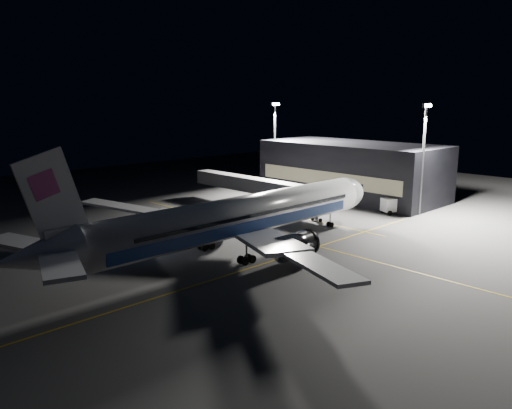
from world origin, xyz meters
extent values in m
plane|color=#4C4C4F|center=(0.00, 0.00, 0.00)|extent=(200.00, 200.00, 0.00)
cube|color=gold|center=(10.00, 0.00, 0.01)|extent=(0.25, 80.00, 0.01)
cube|color=gold|center=(0.00, -6.00, 0.01)|extent=(70.00, 0.25, 0.01)
cube|color=gold|center=(22.00, 10.00, 0.01)|extent=(0.25, 40.00, 0.01)
cylinder|color=silver|center=(0.00, 0.00, 5.30)|extent=(48.00, 5.60, 5.60)
ellipsoid|color=silver|center=(24.00, 0.00, 5.30)|extent=(8.96, 5.60, 5.60)
cube|color=black|center=(26.30, 0.00, 6.30)|extent=(2.20, 3.40, 0.90)
cone|color=silver|center=(-28.50, 0.00, 5.60)|extent=(9.00, 5.49, 5.49)
cube|color=navy|center=(-1.00, 2.78, 4.40)|extent=(42.24, 0.25, 1.50)
cube|color=navy|center=(-1.00, -2.78, 4.40)|extent=(42.24, 0.25, 1.50)
cube|color=silver|center=(-2.50, 8.00, 3.70)|extent=(11.36, 15.23, 1.53)
cube|color=silver|center=(-2.50, -8.00, 3.70)|extent=(11.36, 15.23, 1.53)
cube|color=silver|center=(-7.50, 20.50, 4.57)|extent=(8.57, 13.22, 1.31)
cube|color=silver|center=(-7.50, -20.50, 4.57)|extent=(8.57, 13.22, 1.31)
cube|color=silver|center=(-28.00, 5.20, 5.90)|extent=(6.20, 9.67, 0.45)
cube|color=silver|center=(-28.00, -5.20, 5.90)|extent=(6.20, 9.67, 0.45)
cube|color=white|center=(-26.20, 0.00, 11.50)|extent=(7.53, 0.40, 10.28)
cube|color=#CF469F|center=(-27.00, 0.00, 12.90)|extent=(3.22, 0.55, 3.22)
cylinder|color=#B7B7BF|center=(1.20, 9.00, 2.55)|extent=(5.60, 3.40, 3.40)
cylinder|color=#B7B7BF|center=(1.20, -9.00, 2.55)|extent=(5.60, 3.40, 3.40)
cylinder|color=#9999A0|center=(20.50, 0.00, 1.25)|extent=(0.26, 0.26, 2.50)
cylinder|color=black|center=(20.50, 0.00, 0.45)|extent=(0.90, 0.70, 0.90)
cylinder|color=#9999A0|center=(-3.00, 4.30, 1.25)|extent=(0.26, 0.26, 2.50)
cylinder|color=#9999A0|center=(-3.00, -4.30, 1.25)|extent=(0.26, 0.26, 2.50)
cylinder|color=black|center=(-3.00, 4.30, 0.55)|extent=(1.10, 1.60, 1.10)
cylinder|color=black|center=(-3.00, -4.30, 0.55)|extent=(1.10, 1.60, 1.10)
cube|color=black|center=(46.00, 14.00, 6.00)|extent=(18.00, 40.00, 12.00)
cube|color=brown|center=(36.95, 14.00, 5.00)|extent=(0.15, 36.00, 3.00)
cube|color=#B2B2B7|center=(22.00, 20.05, 4.60)|extent=(3.00, 33.90, 2.80)
cube|color=#B2B2B7|center=(22.00, 4.20, 4.60)|extent=(3.60, 3.20, 3.40)
cylinder|color=#9999A0|center=(22.00, 4.20, 1.55)|extent=(0.70, 0.70, 3.10)
cylinder|color=black|center=(22.00, 3.30, 0.35)|extent=(0.70, 0.30, 0.70)
cylinder|color=black|center=(22.00, 5.10, 0.35)|extent=(0.70, 0.30, 0.70)
cylinder|color=#59595E|center=(40.00, 32.00, 10.00)|extent=(0.44, 0.44, 20.00)
cube|color=#59595E|center=(40.00, 32.00, 20.30)|extent=(2.40, 0.50, 0.80)
cube|color=white|center=(40.00, 31.65, 20.30)|extent=(2.20, 0.15, 0.60)
cylinder|color=#59595E|center=(40.00, -6.00, 10.00)|extent=(0.44, 0.44, 20.00)
cube|color=#59595E|center=(40.00, -6.00, 20.30)|extent=(2.40, 0.50, 0.80)
cube|color=white|center=(40.00, -6.35, 20.30)|extent=(2.20, 0.15, 0.60)
cube|color=silver|center=(37.49, -2.00, 1.77)|extent=(5.10, 3.95, 2.51)
cube|color=silver|center=(39.99, -3.12, 1.08)|extent=(2.55, 2.72, 1.37)
cube|color=black|center=(39.99, -3.12, 1.65)|extent=(2.04, 2.33, 0.57)
cylinder|color=black|center=(39.44, -1.56, 0.46)|extent=(0.95, 0.63, 0.91)
cylinder|color=black|center=(38.46, -3.75, 0.46)|extent=(0.95, 0.63, 0.91)
cylinder|color=black|center=(36.53, -0.25, 0.46)|extent=(0.95, 0.63, 0.91)
cylinder|color=black|center=(35.55, -2.44, 0.46)|extent=(0.95, 0.63, 0.91)
cube|color=black|center=(-7.87, 14.15, 0.64)|extent=(2.19, 1.51, 0.95)
cube|color=black|center=(-7.87, 14.15, 1.25)|extent=(0.95, 0.95, 0.52)
sphere|color=#FFF2CC|center=(-8.23, 13.43, 0.64)|extent=(0.22, 0.22, 0.22)
sphere|color=#FFF2CC|center=(-7.37, 13.53, 0.64)|extent=(0.22, 0.22, 0.22)
cylinder|color=black|center=(-7.18, 14.96, 0.26)|extent=(0.53, 0.24, 0.52)
cylinder|color=black|center=(-7.02, 13.50, 0.26)|extent=(0.53, 0.24, 0.52)
cylinder|color=black|center=(-8.72, 14.79, 0.26)|extent=(0.53, 0.24, 0.52)
cylinder|color=black|center=(-8.56, 13.34, 0.26)|extent=(0.53, 0.24, 0.52)
cone|color=#E85009|center=(-8.00, 9.25, 0.27)|extent=(0.36, 0.36, 0.54)
cone|color=#E85009|center=(-5.11, 11.10, 0.30)|extent=(0.40, 0.40, 0.59)
cone|color=#E85009|center=(-0.66, 12.42, 0.26)|extent=(0.34, 0.34, 0.51)
camera|label=1|loc=(-45.99, -50.65, 21.31)|focal=35.00mm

